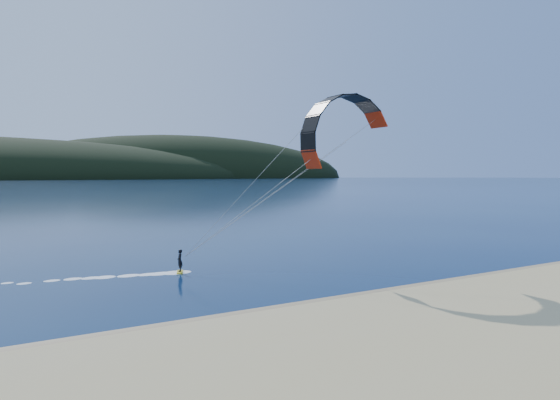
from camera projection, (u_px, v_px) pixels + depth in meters
name	position (u px, v px, depth m)	size (l,w,h in m)	color
ground	(368.00, 337.00, 19.57)	(1800.00, 1800.00, 0.00)	#081A3E
wet_sand	(306.00, 309.00, 23.45)	(220.00, 2.50, 0.10)	#917654
headland	(6.00, 179.00, 663.18)	(1200.00, 310.00, 140.00)	black
kitesurfer_near	(335.00, 148.00, 33.45)	(24.77, 7.11, 13.63)	gold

